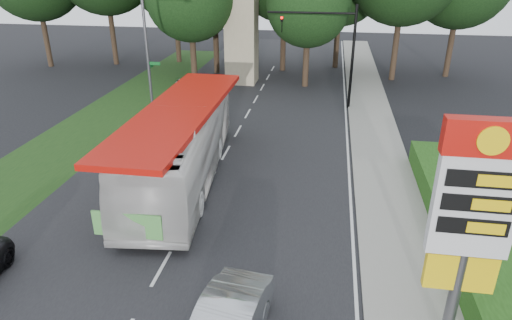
% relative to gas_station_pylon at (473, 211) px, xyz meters
% --- Properties ---
extents(road_surface, '(14.00, 80.00, 0.02)m').
position_rel_gas_station_pylon_xyz_m(road_surface, '(-9.20, 10.01, -4.44)').
color(road_surface, black).
rests_on(road_surface, ground).
extents(sidewalk_right, '(3.00, 80.00, 0.12)m').
position_rel_gas_station_pylon_xyz_m(sidewalk_right, '(-0.70, 10.01, -4.39)').
color(sidewalk_right, gray).
rests_on(sidewalk_right, ground).
extents(grass_verge_left, '(5.00, 50.00, 0.02)m').
position_rel_gas_station_pylon_xyz_m(grass_verge_left, '(-18.70, 16.01, -4.44)').
color(grass_verge_left, '#193814').
rests_on(grass_verge_left, ground).
extents(hedge, '(3.00, 14.00, 1.20)m').
position_rel_gas_station_pylon_xyz_m(hedge, '(2.30, 6.01, -3.85)').
color(hedge, '#1E4612').
rests_on(hedge, ground).
extents(gas_station_pylon, '(2.10, 0.45, 6.85)m').
position_rel_gas_station_pylon_xyz_m(gas_station_pylon, '(0.00, 0.00, 0.00)').
color(gas_station_pylon, '#59595E').
rests_on(gas_station_pylon, ground).
extents(traffic_signal_mast, '(6.10, 0.35, 7.20)m').
position_rel_gas_station_pylon_xyz_m(traffic_signal_mast, '(-3.52, 22.00, 0.22)').
color(traffic_signal_mast, black).
rests_on(traffic_signal_mast, ground).
extents(streetlight_signs, '(2.75, 0.98, 8.00)m').
position_rel_gas_station_pylon_xyz_m(streetlight_signs, '(-16.19, 20.01, -0.01)').
color(streetlight_signs, '#59595E').
rests_on(streetlight_signs, ground).
extents(monument, '(3.00, 3.00, 10.05)m').
position_rel_gas_station_pylon_xyz_m(monument, '(-11.20, 28.01, 0.66)').
color(monument, tan).
rests_on(monument, ground).
extents(transit_bus, '(4.41, 13.48, 3.69)m').
position_rel_gas_station_pylon_xyz_m(transit_bus, '(-10.58, 9.07, -2.60)').
color(transit_bus, silver).
rests_on(transit_bus, ground).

